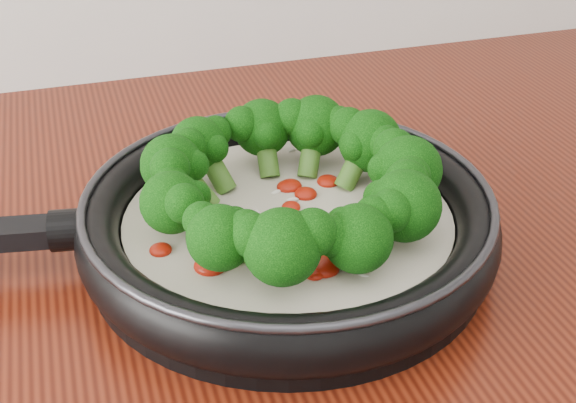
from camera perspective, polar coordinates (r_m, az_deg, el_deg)
name	(u,v)px	position (r m, az deg, el deg)	size (l,w,h in m)	color
skillet	(287,212)	(0.63, -0.07, -0.78)	(0.57, 0.41, 0.10)	black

